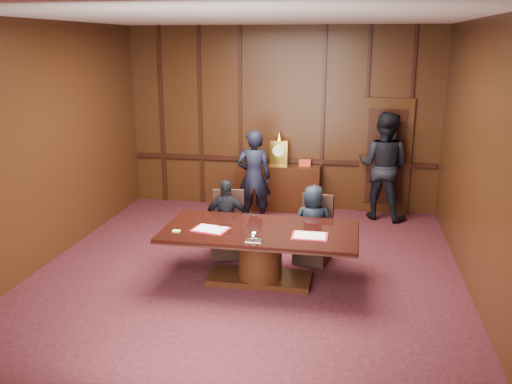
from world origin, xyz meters
TOP-DOWN VIEW (x-y plane):
  - room at (0.07, 0.14)m, footprint 7.00×7.04m
  - sideboard at (0.00, 3.26)m, footprint 1.60×0.45m
  - conference_table at (0.22, -0.08)m, footprint 2.62×1.32m
  - folder_left at (-0.42, -0.23)m, footprint 0.52×0.42m
  - folder_right at (0.91, -0.25)m, footprint 0.46×0.33m
  - inkstand at (0.22, -0.53)m, footprint 0.20×0.14m
  - notepad at (-0.85, -0.38)m, footprint 0.10×0.07m
  - chair_left at (-0.43, 0.79)m, footprint 0.55×0.55m
  - chair_right at (0.88, 0.79)m, footprint 0.57×0.57m
  - signatory_left at (-0.43, 0.72)m, footprint 0.74×0.38m
  - signatory_right at (0.87, 0.72)m, footprint 0.61×0.42m
  - witness_left at (-0.33, 2.40)m, footprint 0.69×0.52m
  - witness_right at (1.96, 3.10)m, footprint 1.16×1.03m

SIDE VIEW (x-z plane):
  - chair_left at x=-0.43m, z-range -0.20..0.79m
  - chair_right at x=0.88m, z-range -0.20..0.79m
  - sideboard at x=0.00m, z-range -0.28..1.26m
  - conference_table at x=0.22m, z-range 0.13..0.89m
  - signatory_right at x=0.87m, z-range 0.00..1.19m
  - signatory_left at x=-0.43m, z-range 0.00..1.21m
  - notepad at x=-0.85m, z-range 0.76..0.77m
  - folder_left at x=-0.42m, z-range 0.76..0.78m
  - folder_right at x=0.91m, z-range 0.76..0.78m
  - inkstand at x=0.22m, z-range 0.76..0.87m
  - witness_left at x=-0.33m, z-range 0.00..1.71m
  - witness_right at x=1.96m, z-range 0.00..1.99m
  - room at x=0.07m, z-range -0.03..3.47m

